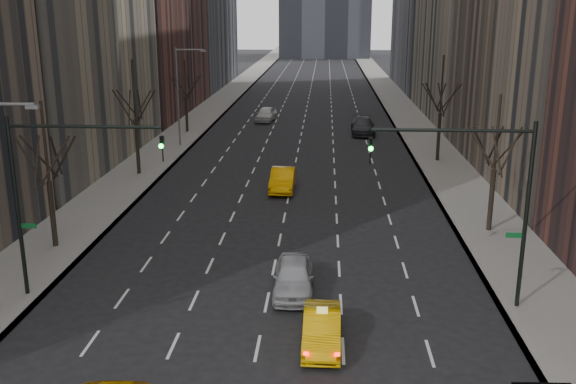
# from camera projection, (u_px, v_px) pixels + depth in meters

# --- Properties ---
(sidewalk_left) EXTENTS (4.50, 320.00, 0.15)m
(sidewalk_left) POSITION_uv_depth(u_px,v_px,m) (214.00, 107.00, 84.60)
(sidewalk_left) COLOR slate
(sidewalk_left) RESTS_ON ground
(sidewalk_right) EXTENTS (4.50, 320.00, 0.15)m
(sidewalk_right) POSITION_uv_depth(u_px,v_px,m) (401.00, 109.00, 83.23)
(sidewalk_right) COLOR slate
(sidewalk_right) RESTS_ON ground
(tree_lw_b) EXTENTS (3.36, 3.50, 7.82)m
(tree_lw_b) POSITION_uv_depth(u_px,v_px,m) (49.00, 182.00, 33.65)
(tree_lw_b) COLOR black
(tree_lw_b) RESTS_ON ground
(tree_lw_c) EXTENTS (3.36, 3.50, 8.74)m
(tree_lw_c) POSITION_uv_depth(u_px,v_px,m) (136.00, 124.00, 48.93)
(tree_lw_c) COLOR black
(tree_lw_c) RESTS_ON ground
(tree_lw_d) EXTENTS (3.36, 3.50, 7.36)m
(tree_lw_d) POSITION_uv_depth(u_px,v_px,m) (186.00, 99.00, 66.34)
(tree_lw_d) COLOR black
(tree_lw_d) RESTS_ON ground
(tree_rw_b) EXTENTS (3.36, 3.50, 7.82)m
(tree_rw_b) POSITION_uv_depth(u_px,v_px,m) (494.00, 170.00, 36.15)
(tree_rw_b) COLOR black
(tree_rw_b) RESTS_ON ground
(tree_rw_c) EXTENTS (3.36, 3.50, 8.74)m
(tree_rw_c) POSITION_uv_depth(u_px,v_px,m) (440.00, 114.00, 53.35)
(tree_rw_c) COLOR black
(tree_rw_c) RESTS_ON ground
(traffic_mast_left) EXTENTS (6.69, 0.39, 8.00)m
(traffic_mast_left) POSITION_uv_depth(u_px,v_px,m) (53.00, 179.00, 27.24)
(traffic_mast_left) COLOR black
(traffic_mast_left) RESTS_ON ground
(traffic_mast_right) EXTENTS (6.69, 0.39, 8.00)m
(traffic_mast_right) POSITION_uv_depth(u_px,v_px,m) (487.00, 185.00, 26.22)
(traffic_mast_right) COLOR black
(traffic_mast_right) RESTS_ON ground
(streetlight_far) EXTENTS (2.83, 0.22, 9.00)m
(streetlight_far) POSITION_uv_depth(u_px,v_px,m) (181.00, 87.00, 59.00)
(streetlight_far) COLOR slate
(streetlight_far) RESTS_ON ground
(taxi_sedan) EXTENTS (1.46, 4.09, 1.34)m
(taxi_sedan) POSITION_uv_depth(u_px,v_px,m) (322.00, 329.00, 24.47)
(taxi_sedan) COLOR #DDA104
(taxi_sedan) RESTS_ON ground
(silver_sedan_ahead) EXTENTS (1.93, 4.56, 1.54)m
(silver_sedan_ahead) POSITION_uv_depth(u_px,v_px,m) (294.00, 277.00, 29.01)
(silver_sedan_ahead) COLOR #A5A7AD
(silver_sedan_ahead) RESTS_ON ground
(far_taxi) EXTENTS (1.71, 4.76, 1.56)m
(far_taxi) POSITION_uv_depth(u_px,v_px,m) (283.00, 180.00, 45.63)
(far_taxi) COLOR #FEA705
(far_taxi) RESTS_ON ground
(far_suv_grey) EXTENTS (2.38, 5.84, 1.69)m
(far_suv_grey) POSITION_uv_depth(u_px,v_px,m) (363.00, 126.00, 66.45)
(far_suv_grey) COLOR #2B2B30
(far_suv_grey) RESTS_ON ground
(far_car_white) EXTENTS (2.47, 4.99, 1.63)m
(far_car_white) POSITION_uv_depth(u_px,v_px,m) (266.00, 114.00, 74.11)
(far_car_white) COLOR silver
(far_car_white) RESTS_ON ground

